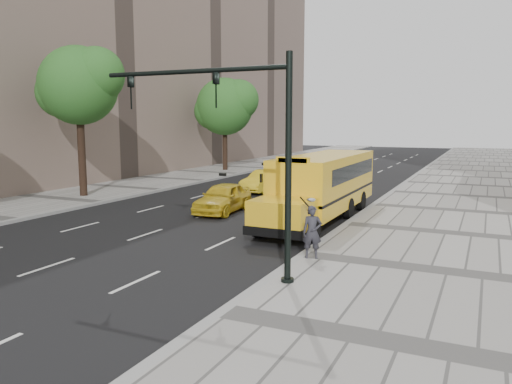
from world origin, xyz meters
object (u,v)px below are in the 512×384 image
at_px(tree_b, 79,85).
at_px(tree_c, 226,106).
at_px(pedestrian, 312,232).
at_px(taxi_far, 264,181).
at_px(taxi_near, 223,198).
at_px(school_bus, 324,181).
at_px(traffic_signal, 242,139).

xyz_separation_m(tree_b, tree_c, (0.01, 17.76, -0.74)).
distance_m(tree_c, pedestrian, 30.63).
bearing_deg(taxi_far, tree_b, -135.41).
bearing_deg(tree_c, tree_b, -90.04).
bearing_deg(taxi_far, tree_c, 134.39).
bearing_deg(taxi_near, taxi_far, 93.72).
relative_size(tree_c, taxi_near, 1.94).
height_order(school_bus, taxi_near, school_bus).
relative_size(tree_b, tree_c, 1.05).
distance_m(tree_b, pedestrian, 19.23).
bearing_deg(school_bus, pedestrian, -75.35).
distance_m(tree_b, tree_c, 17.78).
bearing_deg(tree_b, traffic_signal, -32.56).
relative_size(taxi_far, traffic_signal, 0.66).
bearing_deg(pedestrian, traffic_signal, -136.15).
relative_size(tree_c, pedestrian, 4.92).
xyz_separation_m(tree_b, taxi_far, (8.67, 7.07, -5.98)).
bearing_deg(tree_b, pedestrian, -23.58).
bearing_deg(pedestrian, tree_b, 135.55).
relative_size(taxi_near, traffic_signal, 0.68).
distance_m(taxi_far, traffic_signal, 18.71).
distance_m(tree_b, traffic_signal, 18.69).
bearing_deg(school_bus, traffic_signal, -86.04).
relative_size(tree_c, school_bus, 0.73).
bearing_deg(traffic_signal, taxi_far, 112.15).
relative_size(school_bus, pedestrian, 6.71).
xyz_separation_m(tree_c, traffic_signal, (15.59, -27.73, -1.84)).
distance_m(tree_b, taxi_near, 11.49).
xyz_separation_m(tree_c, school_bus, (14.90, -17.75, -4.17)).
xyz_separation_m(school_bus, taxi_near, (-5.10, -0.64, -1.02)).
xyz_separation_m(pedestrian, traffic_signal, (-1.23, -2.61, 3.08)).
bearing_deg(tree_c, taxi_near, -61.94).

